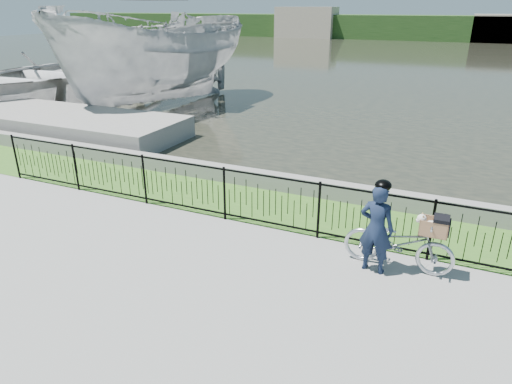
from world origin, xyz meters
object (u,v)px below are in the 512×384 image
at_px(bicycle_rig, 399,242).
at_px(boat_near, 159,56).
at_px(boat_far, 51,76).
at_px(cyclist, 377,227).
at_px(dock, 51,121).

bearing_deg(bicycle_rig, boat_near, 140.41).
bearing_deg(boat_far, boat_near, 7.00).
height_order(cyclist, boat_near, boat_near).
xyz_separation_m(bicycle_rig, boat_far, (-16.99, 8.69, 0.60)).
height_order(bicycle_rig, boat_near, boat_near).
relative_size(bicycle_rig, boat_near, 0.16).
distance_m(dock, cyclist, 13.04).
xyz_separation_m(dock, cyclist, (12.19, -4.63, 0.45)).
xyz_separation_m(cyclist, boat_far, (-16.63, 8.95, 0.29)).
bearing_deg(cyclist, dock, 159.18).
height_order(bicycle_rig, cyclist, cyclist).
bearing_deg(boat_near, cyclist, -41.27).
distance_m(dock, boat_near, 5.46).
bearing_deg(cyclist, boat_far, 151.72).
bearing_deg(cyclist, bicycle_rig, 35.21).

